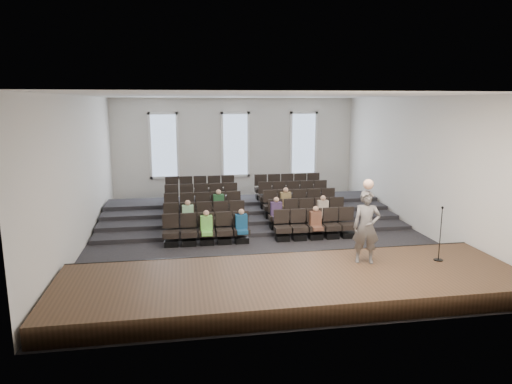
% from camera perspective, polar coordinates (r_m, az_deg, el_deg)
% --- Properties ---
extents(ground, '(14.00, 14.00, 0.00)m').
position_cam_1_polar(ground, '(16.59, 0.40, -5.59)').
color(ground, black).
rests_on(ground, ground).
extents(ceiling, '(12.00, 14.00, 0.02)m').
position_cam_1_polar(ceiling, '(15.89, 0.43, 11.99)').
color(ceiling, white).
rests_on(ceiling, ground).
extents(wall_back, '(12.00, 0.04, 5.00)m').
position_cam_1_polar(wall_back, '(22.95, -2.61, 5.45)').
color(wall_back, silver).
rests_on(wall_back, ground).
extents(wall_front, '(12.00, 0.04, 5.00)m').
position_cam_1_polar(wall_front, '(9.34, 7.84, -3.09)').
color(wall_front, silver).
rests_on(wall_front, ground).
extents(wall_left, '(0.04, 14.00, 5.00)m').
position_cam_1_polar(wall_left, '(16.15, -21.14, 2.29)').
color(wall_left, silver).
rests_on(wall_left, ground).
extents(wall_right, '(0.04, 14.00, 5.00)m').
position_cam_1_polar(wall_right, '(18.08, 19.60, 3.27)').
color(wall_right, silver).
rests_on(wall_right, ground).
extents(stage, '(11.80, 3.60, 0.50)m').
position_cam_1_polar(stage, '(11.80, 4.74, -11.46)').
color(stage, '#442D1D').
rests_on(stage, ground).
extents(stage_lip, '(11.80, 0.06, 0.52)m').
position_cam_1_polar(stage_lip, '(13.41, 2.87, -8.60)').
color(stage_lip, black).
rests_on(stage_lip, ground).
extents(risers, '(11.80, 4.80, 0.60)m').
position_cam_1_polar(risers, '(19.56, -1.19, -2.39)').
color(risers, black).
rests_on(risers, ground).
extents(seating_rows, '(6.80, 4.70, 1.67)m').
position_cam_1_polar(seating_rows, '(17.88, -0.44, -2.09)').
color(seating_rows, black).
rests_on(seating_rows, ground).
extents(windows, '(8.44, 0.10, 3.24)m').
position_cam_1_polar(windows, '(22.86, -2.59, 5.93)').
color(windows, white).
rests_on(windows, wall_back).
extents(audience, '(5.45, 2.64, 1.10)m').
position_cam_1_polar(audience, '(16.68, 0.22, -2.60)').
color(audience, '#6ECB51').
rests_on(audience, seating_rows).
extents(speaker, '(0.83, 0.66, 1.98)m').
position_cam_1_polar(speaker, '(12.62, 13.63, -4.28)').
color(speaker, '#575553').
rests_on(speaker, stage).
extents(mic_stand, '(0.25, 0.25, 1.52)m').
position_cam_1_polar(mic_stand, '(13.54, 21.96, -6.10)').
color(mic_stand, black).
rests_on(mic_stand, stage).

